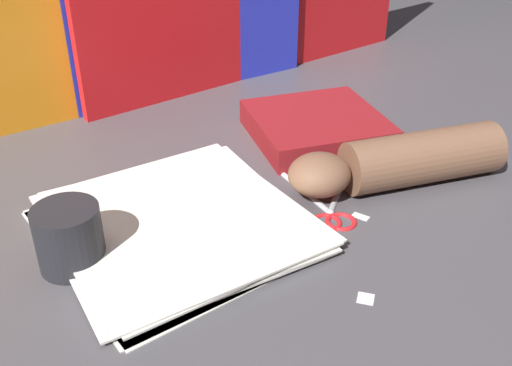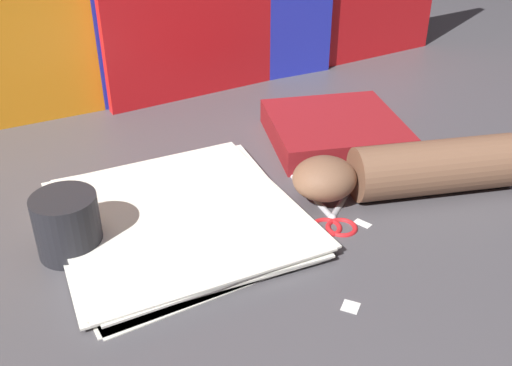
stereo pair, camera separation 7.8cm
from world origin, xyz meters
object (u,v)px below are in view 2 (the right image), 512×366
Objects in this scene: scissors at (331,210)px; mug at (67,225)px; book_closed at (334,130)px; paper_stack at (177,218)px; hand_forearm at (410,170)px.

mug is at bearing 167.72° from scissors.
mug is (-0.46, -0.11, 0.02)m from book_closed.
paper_stack is at bearing -161.02° from book_closed.
book_closed is at bearing 90.97° from hand_forearm.
hand_forearm is (0.33, -0.08, 0.03)m from paper_stack.
scissors is at bearing 177.29° from hand_forearm.
scissors is (-0.12, -0.18, -0.02)m from book_closed.
hand_forearm is (0.00, -0.19, 0.02)m from book_closed.
hand_forearm is 0.47m from mug.
mug reaches higher than scissors.
mug is (-0.46, 0.08, 0.00)m from hand_forearm.
book_closed is at bearing 55.99° from scissors.
hand_forearm is 4.24× the size of mug.
book_closed reaches higher than scissors.
mug is at bearing -166.71° from book_closed.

